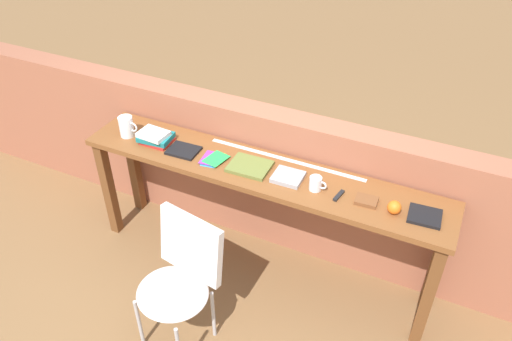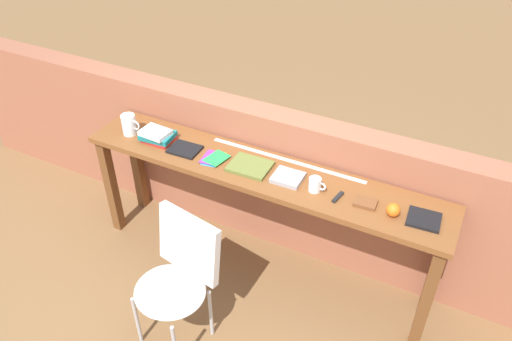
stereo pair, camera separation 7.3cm
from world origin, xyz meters
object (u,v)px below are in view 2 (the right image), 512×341
at_px(multitool_folded, 338,197).
at_px(leather_journal_brown, 365,203).
at_px(chair_white_moulded, 177,275).
at_px(magazine_cycling, 185,149).
at_px(pitcher_white, 129,124).
at_px(pamphlet_pile_colourful, 214,158).
at_px(sports_ball_small, 393,210).
at_px(book_stack_leftmost, 157,136).
at_px(book_open_centre, 250,166).
at_px(mug, 315,185).
at_px(book_repair_rightmost, 424,219).

distance_m(multitool_folded, leather_journal_brown, 0.16).
xyz_separation_m(chair_white_moulded, magazine_cycling, (-0.38, 0.70, 0.36)).
bearing_deg(pitcher_white, pamphlet_pile_colourful, 0.02).
height_order(chair_white_moulded, magazine_cycling, magazine_cycling).
bearing_deg(pamphlet_pile_colourful, chair_white_moulded, -78.05).
distance_m(chair_white_moulded, sports_ball_small, 1.32).
height_order(book_stack_leftmost, book_open_centre, book_stack_leftmost).
height_order(chair_white_moulded, sports_ball_small, sports_ball_small).
distance_m(book_open_centre, multitool_folded, 0.61).
distance_m(pitcher_white, leather_journal_brown, 1.73).
relative_size(chair_white_moulded, magazine_cycling, 4.30).
relative_size(book_open_centre, multitool_folded, 2.40).
bearing_deg(mug, sports_ball_small, -1.22).
bearing_deg(magazine_cycling, multitool_folded, -2.71).
distance_m(pitcher_white, mug, 1.41).
relative_size(pitcher_white, magazine_cycling, 0.89).
distance_m(leather_journal_brown, sports_ball_small, 0.17).
bearing_deg(magazine_cycling, leather_journal_brown, -1.76).
height_order(magazine_cycling, pamphlet_pile_colourful, magazine_cycling).
bearing_deg(book_stack_leftmost, book_open_centre, 0.72).
height_order(magazine_cycling, leather_journal_brown, leather_journal_brown).
distance_m(multitool_folded, sports_ball_small, 0.33).
bearing_deg(book_open_centre, magazine_cycling, -178.93).
xyz_separation_m(magazine_cycling, sports_ball_small, (1.43, -0.01, 0.03)).
relative_size(book_open_centre, book_repair_rightmost, 1.43).
distance_m(pitcher_white, pamphlet_pile_colourful, 0.69).
xyz_separation_m(pamphlet_pile_colourful, book_open_centre, (0.26, 0.02, 0.00)).
relative_size(leather_journal_brown, sports_ball_small, 1.60).
xyz_separation_m(book_stack_leftmost, book_open_centre, (0.72, 0.01, -0.03)).
bearing_deg(chair_white_moulded, sports_ball_small, 33.36).
distance_m(pamphlet_pile_colourful, mug, 0.72).
height_order(book_stack_leftmost, pamphlet_pile_colourful, book_stack_leftmost).
xyz_separation_m(pamphlet_pile_colourful, multitool_folded, (0.87, -0.01, 0.00)).
bearing_deg(sports_ball_small, chair_white_moulded, -146.64).
relative_size(pitcher_white, sports_ball_small, 2.27).
relative_size(pamphlet_pile_colourful, book_repair_rightmost, 1.03).
xyz_separation_m(magazine_cycling, book_open_centre, (0.49, 0.03, 0.00)).
bearing_deg(magazine_cycling, book_stack_leftmost, 173.70).
height_order(pitcher_white, pamphlet_pile_colourful, pitcher_white).
distance_m(chair_white_moulded, magazine_cycling, 0.88).
bearing_deg(mug, pitcher_white, 179.83).
xyz_separation_m(mug, sports_ball_small, (0.48, -0.01, -0.00)).
relative_size(book_stack_leftmost, mug, 2.13).
relative_size(magazine_cycling, sports_ball_small, 2.56).
height_order(pitcher_white, mug, pitcher_white).
relative_size(book_stack_leftmost, leather_journal_brown, 1.81).
height_order(book_stack_leftmost, sports_ball_small, book_stack_leftmost).
height_order(book_stack_leftmost, book_repair_rightmost, book_stack_leftmost).
height_order(magazine_cycling, book_repair_rightmost, book_repair_rightmost).
bearing_deg(multitool_folded, leather_journal_brown, 6.98).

